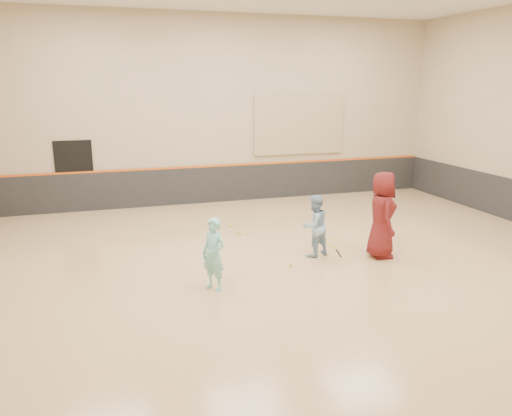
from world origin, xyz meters
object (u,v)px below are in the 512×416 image
object	(u,v)px
girl	(214,254)
instructor	(314,226)
young_man	(382,215)
spare_racket	(241,233)

from	to	relation	value
girl	instructor	size ratio (longest dim) A/B	0.99
young_man	spare_racket	xyz separation A→B (m)	(-2.59, 2.58, -0.94)
young_man	girl	bearing A→B (deg)	113.95
young_man	spare_racket	distance (m)	3.78
girl	instructor	xyz separation A→B (m)	(2.60, 1.20, 0.01)
spare_racket	young_man	bearing A→B (deg)	-44.86
girl	young_man	distance (m)	4.11
girl	instructor	world-z (taller)	instructor
instructor	girl	bearing A→B (deg)	6.03
girl	spare_racket	bearing A→B (deg)	120.64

